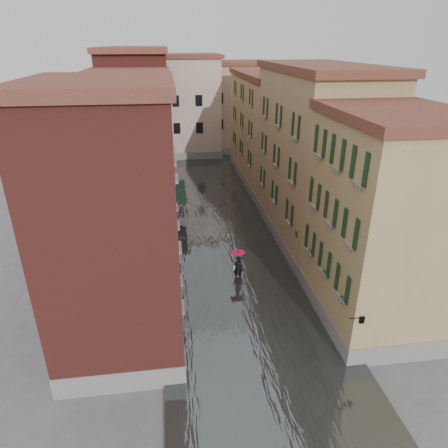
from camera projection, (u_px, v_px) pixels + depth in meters
ground at (245, 304)px, 24.86m from camera, size 120.00×120.00×0.00m
floodwater at (219, 219)px, 36.53m from camera, size 10.00×60.00×0.20m
building_left_near at (115, 230)px, 19.49m from camera, size 6.00×8.00×13.00m
building_left_mid at (132, 170)px, 29.50m from camera, size 6.00×14.00×12.50m
building_left_far at (141, 123)px, 42.71m from camera, size 6.00×16.00×14.00m
building_right_near at (382, 227)px, 21.55m from camera, size 6.00×8.00×11.50m
building_right_mid at (314, 160)px, 31.15m from camera, size 6.00×14.00×13.00m
building_right_far at (268, 131)px, 44.98m from camera, size 6.00×16.00×11.50m
building_end_cream at (175, 108)px, 56.04m from camera, size 12.00×9.00×13.00m
building_end_pink at (236, 108)px, 59.17m from camera, size 10.00×9.00×12.00m
awning_near at (180, 199)px, 34.67m from camera, size 1.09×3.09×2.80m
awning_far at (179, 187)px, 37.55m from camera, size 1.09×2.94×2.80m
wall_lantern at (361, 319)px, 18.75m from camera, size 0.71×0.22×0.35m
window_planters at (319, 257)px, 23.16m from camera, size 0.59×8.31×0.84m
pedestrian_main at (238, 263)px, 27.03m from camera, size 0.95×0.95×2.06m
pedestrian_far at (184, 188)px, 42.20m from camera, size 0.93×0.81×1.64m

